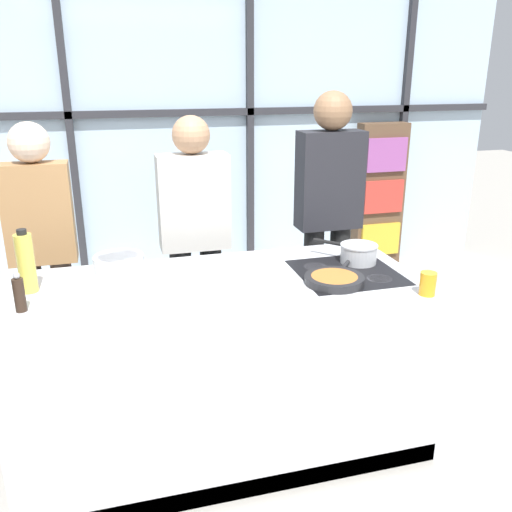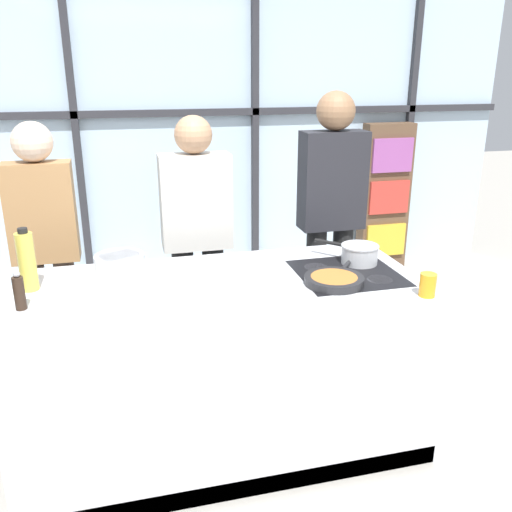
% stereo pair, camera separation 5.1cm
% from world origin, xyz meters
% --- Properties ---
extents(ground_plane, '(18.00, 18.00, 0.00)m').
position_xyz_m(ground_plane, '(0.00, 0.00, 0.00)').
color(ground_plane, '#ADA89E').
extents(back_window_wall, '(6.40, 0.10, 2.80)m').
position_xyz_m(back_window_wall, '(0.00, 2.41, 1.40)').
color(back_window_wall, silver).
rests_on(back_window_wall, ground_plane).
extents(bookshelf, '(0.47, 0.19, 1.42)m').
position_xyz_m(bookshelf, '(2.03, 2.22, 0.71)').
color(bookshelf, brown).
rests_on(bookshelf, ground_plane).
extents(demo_island, '(2.01, 0.95, 0.89)m').
position_xyz_m(demo_island, '(0.00, -0.00, 0.44)').
color(demo_island, silver).
rests_on(demo_island, ground_plane).
extents(spectator_far_left, '(0.38, 0.23, 1.63)m').
position_xyz_m(spectator_far_left, '(-0.91, 0.83, 0.94)').
color(spectator_far_left, '#47382D').
rests_on(spectator_far_left, ground_plane).
extents(spectator_center_left, '(0.43, 0.23, 1.64)m').
position_xyz_m(spectator_center_left, '(0.00, 0.83, 0.93)').
color(spectator_center_left, black).
rests_on(spectator_center_left, ground_plane).
extents(spectator_center_right, '(0.43, 0.25, 1.77)m').
position_xyz_m(spectator_center_right, '(0.91, 0.83, 1.02)').
color(spectator_center_right, black).
rests_on(spectator_center_right, ground_plane).
extents(frying_pan, '(0.40, 0.45, 0.04)m').
position_xyz_m(frying_pan, '(0.55, -0.12, 0.91)').
color(frying_pan, '#232326').
rests_on(frying_pan, demo_island).
extents(saucepan, '(0.29, 0.31, 0.10)m').
position_xyz_m(saucepan, '(0.79, 0.13, 0.94)').
color(saucepan, silver).
rests_on(saucepan, demo_island).
extents(white_plate, '(0.24, 0.24, 0.01)m').
position_xyz_m(white_plate, '(-0.45, -0.31, 0.89)').
color(white_plate, white).
rests_on(white_plate, demo_island).
extents(mixing_bowl, '(0.26, 0.26, 0.08)m').
position_xyz_m(mixing_bowl, '(-0.48, 0.35, 0.93)').
color(mixing_bowl, silver).
rests_on(mixing_bowl, demo_island).
extents(oil_bottle, '(0.08, 0.08, 0.31)m').
position_xyz_m(oil_bottle, '(-0.91, 0.17, 1.03)').
color(oil_bottle, '#E0CC4C').
rests_on(oil_bottle, demo_island).
extents(pepper_grinder, '(0.05, 0.05, 0.18)m').
position_xyz_m(pepper_grinder, '(-0.92, -0.06, 0.97)').
color(pepper_grinder, '#332319').
rests_on(pepper_grinder, demo_island).
extents(juice_glass_near, '(0.08, 0.08, 0.11)m').
position_xyz_m(juice_glass_near, '(0.91, -0.37, 0.94)').
color(juice_glass_near, orange).
rests_on(juice_glass_near, demo_island).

